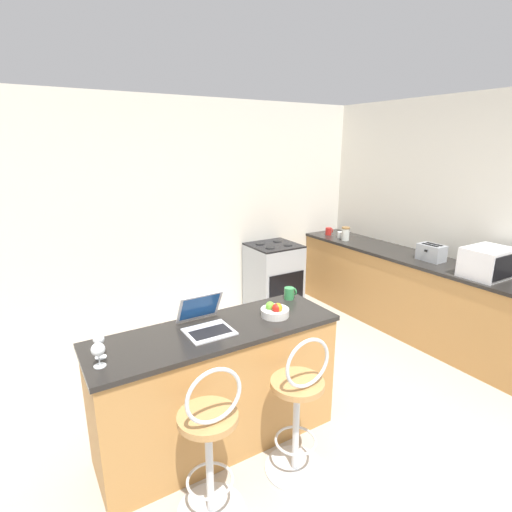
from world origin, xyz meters
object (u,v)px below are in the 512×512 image
(microwave, at_px, (488,262))
(mug_green, at_px, (290,293))
(mug_red, at_px, (329,231))
(storage_jar, at_px, (346,234))
(bar_stool_near, at_px, (210,447))
(wine_glass_short, at_px, (99,341))
(laptop, at_px, (205,321))
(stove_range, at_px, (274,279))
(toaster, at_px, (431,252))
(mug_white, at_px, (341,235))
(fruit_bowl, at_px, (275,311))
(wine_glass_tall, at_px, (98,350))
(bar_stool_far, at_px, (298,410))

(microwave, xyz_separation_m, mug_green, (-1.90, 0.51, -0.09))
(mug_red, relative_size, mug_green, 1.02)
(storage_jar, bearing_deg, bar_stool_near, -145.43)
(storage_jar, height_order, wine_glass_short, storage_jar)
(laptop, relative_size, stove_range, 0.38)
(laptop, relative_size, microwave, 0.76)
(toaster, bearing_deg, stove_range, 125.75)
(toaster, bearing_deg, mug_white, 94.35)
(mug_white, xyz_separation_m, storage_jar, (-0.03, -0.12, 0.04))
(mug_green, distance_m, fruit_bowl, 0.36)
(fruit_bowl, bearing_deg, mug_white, 36.96)
(toaster, bearing_deg, wine_glass_short, -175.46)
(wine_glass_tall, distance_m, mug_green, 1.53)
(mug_green, xyz_separation_m, fruit_bowl, (-0.29, -0.22, -0.01))
(laptop, height_order, stove_range, laptop)
(bar_stool_far, distance_m, storage_jar, 3.03)
(bar_stool_near, relative_size, laptop, 2.94)
(mug_white, bearing_deg, fruit_bowl, -143.04)
(bar_stool_near, xyz_separation_m, toaster, (2.99, 0.81, 0.51))
(laptop, height_order, mug_white, laptop)
(toaster, bearing_deg, storage_jar, 96.25)
(mug_red, height_order, wine_glass_tall, wine_glass_tall)
(bar_stool_near, distance_m, stove_range, 2.98)
(bar_stool_near, xyz_separation_m, mug_red, (2.89, 2.33, 0.48))
(toaster, xyz_separation_m, mug_green, (-1.94, -0.10, -0.04))
(toaster, height_order, mug_green, toaster)
(microwave, relative_size, wine_glass_short, 2.99)
(mug_red, bearing_deg, stove_range, -175.93)
(bar_stool_near, bearing_deg, toaster, 15.17)
(toaster, bearing_deg, wine_glass_tall, -173.86)
(microwave, height_order, stove_range, microwave)
(bar_stool_near, xyz_separation_m, stove_range, (1.94, 2.26, -0.02))
(mug_red, height_order, wine_glass_short, wine_glass_short)
(microwave, distance_m, toaster, 0.62)
(toaster, height_order, mug_white, toaster)
(bar_stool_near, bearing_deg, fruit_bowl, 32.71)
(mug_green, relative_size, mug_white, 0.97)
(mug_red, relative_size, storage_jar, 0.58)
(wine_glass_tall, bearing_deg, microwave, -4.10)
(laptop, relative_size, fruit_bowl, 1.67)
(bar_stool_far, bearing_deg, mug_red, 45.65)
(toaster, height_order, stove_range, toaster)
(microwave, height_order, wine_glass_short, microwave)
(stove_range, xyz_separation_m, fruit_bowl, (-1.18, -1.77, 0.49))
(microwave, distance_m, storage_jar, 1.78)
(microwave, bearing_deg, storage_jar, 92.94)
(toaster, xyz_separation_m, mug_white, (-0.10, 1.28, -0.04))
(microwave, height_order, fruit_bowl, microwave)
(wine_glass_tall, bearing_deg, stove_range, 37.17)
(toaster, distance_m, wine_glass_short, 3.43)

